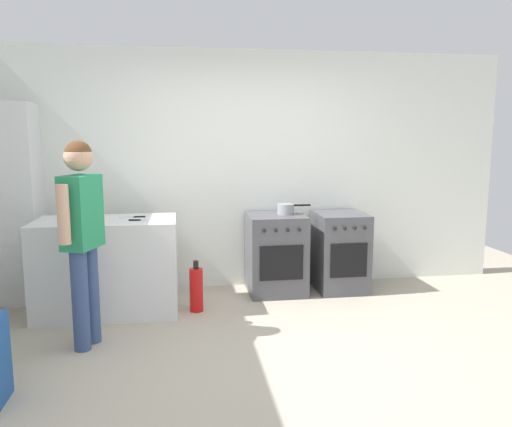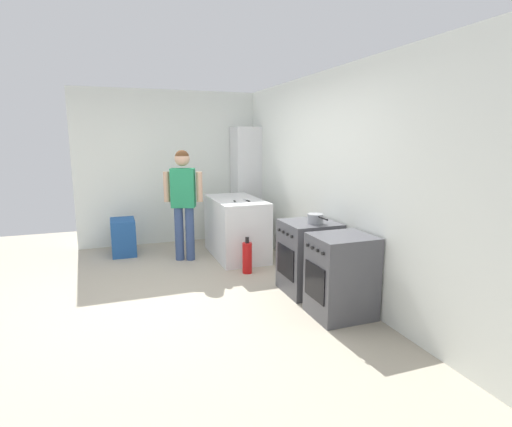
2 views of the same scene
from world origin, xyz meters
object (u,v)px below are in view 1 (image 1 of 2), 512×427
oven_right (340,251)px  knife_bread (146,220)px  pot (286,209)px  person (82,226)px  fire_extinguisher (196,289)px  larder_cabinet (14,204)px  oven_left (276,254)px  knife_utility (133,217)px

oven_right → knife_bread: 2.14m
pot → person: size_ratio=0.22×
person → fire_extinguisher: size_ratio=3.28×
fire_extinguisher → larder_cabinet: bearing=162.0°
knife_bread → oven_left: bearing=20.5°
oven_left → knife_bread: size_ratio=2.43×
person → fire_extinguisher: person is taller
oven_left → oven_right: (0.71, -0.00, -0.00)m
oven_left → fire_extinguisher: 1.01m
pot → person: 2.21m
knife_bread → person: bearing=-123.5°
oven_right → knife_bread: size_ratio=2.43×
pot → knife_bread: size_ratio=1.02×
oven_right → fire_extinguisher: (-1.58, -0.48, -0.21)m
oven_right → knife_utility: bearing=-172.5°
pot → knife_bread: 1.51m
knife_bread → pot: bearing=19.6°
pot → larder_cabinet: size_ratio=0.18×
fire_extinguisher → larder_cabinet: size_ratio=0.25×
oven_right → knife_bread: bearing=-166.3°
oven_left → fire_extinguisher: bearing=-151.2°
oven_left → pot: pot is taller
knife_utility → person: 0.93m
pot → larder_cabinet: 2.76m
fire_extinguisher → knife_utility: bearing=161.8°
oven_right → knife_bread: (-2.03, -0.49, 0.48)m
oven_right → person: size_ratio=0.52×
pot → knife_utility: (-1.56, -0.30, -0.00)m
oven_right → larder_cabinet: size_ratio=0.42×
knife_bread → fire_extinguisher: size_ratio=0.70×
pot → knife_utility: size_ratio=1.43×
pot → knife_bread: (-1.43, -0.51, -0.00)m
knife_utility → larder_cabinet: bearing=162.0°
pot → fire_extinguisher: bearing=-153.3°
oven_left → knife_bread: 1.49m
knife_utility → fire_extinguisher: bearing=-18.2°
larder_cabinet → oven_left: bearing=-2.2°
oven_left → person: bearing=-146.6°
pot → knife_bread: bearing=-160.4°
oven_right → knife_utility: size_ratio=3.38×
knife_utility → larder_cabinet: 1.26m
oven_left → knife_utility: (-1.46, -0.29, 0.48)m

